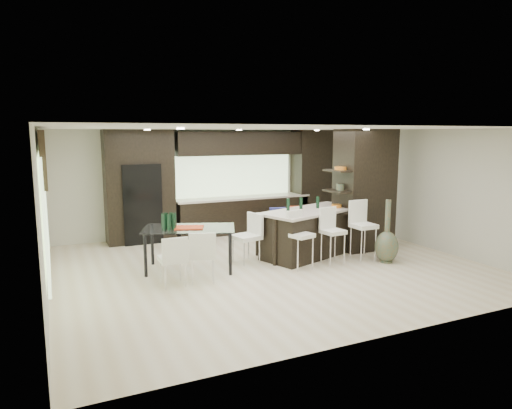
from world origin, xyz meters
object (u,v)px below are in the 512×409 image
kitchen_island (311,232)px  stool_left (301,246)px  bench (293,234)px  dining_table (190,249)px  chair_far (173,262)px  stool_right (363,237)px  floor_vase (387,231)px  stool_mid (333,242)px  chair_near (203,258)px  chair_end (246,240)px

kitchen_island → stool_left: bearing=-151.1°
bench → dining_table: 2.88m
bench → chair_far: size_ratio=1.69×
stool_right → bench: bearing=111.4°
kitchen_island → stool_left: kitchen_island is taller
stool_left → floor_vase: 1.85m
stool_mid → kitchen_island: bearing=83.9°
bench → chair_near: (-2.75, -1.63, 0.16)m
stool_right → chair_near: stool_right is taller
floor_vase → chair_near: floor_vase is taller
stool_mid → chair_end: (-1.53, 0.84, -0.00)m
kitchen_island → chair_end: (-1.53, 0.02, -0.04)m
bench → chair_near: chair_near is taller
stool_right → chair_far: 3.98m
stool_right → chair_far: bearing=178.1°
stool_left → bench: (0.77, 1.67, -0.19)m
floor_vase → dining_table: (-3.79, 1.17, -0.23)m
stool_left → chair_far: stool_left is taller
floor_vase → kitchen_island: bearing=133.0°
stool_mid → bench: 1.68m
stool_mid → chair_end: same height
stool_right → stool_left: bearing=178.3°
stool_right → kitchen_island: bearing=130.4°
stool_mid → chair_far: size_ratio=1.12×
bench → chair_end: bearing=-137.9°
stool_left → chair_end: bearing=118.0°
stool_right → floor_vase: size_ratio=0.78×
stool_right → chair_far: (-3.98, 0.07, -0.09)m
chair_near → chair_far: size_ratio=1.04×
chair_end → chair_near: bearing=111.6°
chair_near → chair_end: chair_end is taller
stool_right → chair_near: (-3.44, 0.06, -0.07)m
stool_left → chair_far: 2.51m
stool_mid → dining_table: stool_mid is taller
stool_mid → chair_far: (-3.25, 0.05, -0.05)m
kitchen_island → chair_end: bearing=160.1°
stool_mid → dining_table: bearing=156.8°
stool_mid → dining_table: (-2.71, 0.84, -0.05)m
bench → dining_table: size_ratio=0.81×
stool_right → dining_table: stool_right is taller
stool_right → bench: 1.84m
chair_end → kitchen_island: bearing=-103.0°
floor_vase → chair_near: 3.82m
stool_mid → chair_near: stool_mid is taller
chair_far → chair_end: 1.89m
stool_mid → bench: stool_mid is taller
dining_table → chair_far: 0.95m
chair_far → stool_right: bearing=-0.7°
stool_left → stool_right: bearing=-16.4°
kitchen_island → chair_far: kitchen_island is taller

